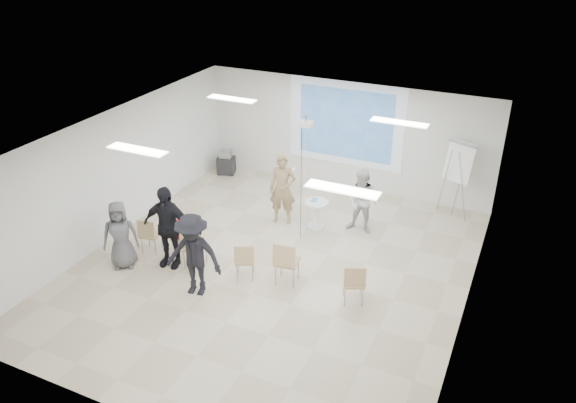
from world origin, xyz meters
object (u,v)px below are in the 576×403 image
at_px(chair_left_mid, 181,235).
at_px(chair_right_inner, 286,260).
at_px(audience_outer, 120,231).
at_px(flipchart_easel, 459,163).
at_px(audience_left, 166,221).
at_px(audience_mid, 193,250).
at_px(chair_far_left, 149,233).
at_px(chair_right_far, 354,281).
at_px(chair_center, 245,259).
at_px(laptop, 195,245).
at_px(av_cart, 226,163).
at_px(player_right, 363,198).
at_px(chair_left_inner, 193,245).
at_px(pedestal_table, 316,213).
at_px(player_left, 283,184).

relative_size(chair_left_mid, chair_right_inner, 0.85).
bearing_deg(audience_outer, flipchart_easel, 7.33).
height_order(audience_left, audience_mid, audience_left).
xyz_separation_m(chair_far_left, chair_right_far, (4.75, 0.13, 0.02)).
bearing_deg(audience_outer, chair_center, -20.05).
bearing_deg(laptop, av_cart, -79.76).
relative_size(player_right, chair_right_far, 1.96).
bearing_deg(flipchart_easel, chair_right_inner, -96.56).
bearing_deg(audience_left, chair_center, -1.29).
bearing_deg(chair_center, chair_right_far, -21.30).
relative_size(chair_far_left, chair_right_far, 0.97).
relative_size(player_right, chair_far_left, 2.03).
bearing_deg(audience_left, flipchart_easel, 36.14).
xyz_separation_m(chair_left_inner, chair_center, (1.20, 0.08, -0.06)).
distance_m(chair_right_inner, audience_mid, 1.87).
bearing_deg(audience_left, chair_right_inner, 0.98).
bearing_deg(chair_left_mid, chair_right_far, -15.46).
xyz_separation_m(player_right, chair_center, (-1.58, -2.93, -0.37)).
relative_size(laptop, audience_mid, 0.18).
bearing_deg(pedestal_table, player_right, 14.75).
height_order(player_right, laptop, player_right).
bearing_deg(chair_right_far, audience_mid, 174.28).
bearing_deg(chair_right_far, audience_outer, 165.54).
relative_size(chair_right_far, audience_mid, 0.45).
height_order(audience_left, audience_outer, audience_left).
distance_m(chair_center, av_cart, 5.45).
height_order(laptop, audience_left, audience_left).
relative_size(chair_center, audience_outer, 0.50).
xyz_separation_m(pedestal_table, av_cart, (-3.60, 1.85, -0.06)).
bearing_deg(audience_outer, chair_left_mid, 11.73).
bearing_deg(chair_left_inner, pedestal_table, 45.50).
bearing_deg(chair_center, audience_outer, 168.83).
distance_m(chair_right_far, laptop, 3.54).
height_order(player_left, chair_far_left, player_left).
relative_size(audience_outer, av_cart, 2.33).
bearing_deg(pedestal_table, audience_outer, -133.79).
xyz_separation_m(player_right, laptop, (-2.80, -2.91, -0.37)).
bearing_deg(pedestal_table, av_cart, 152.78).
distance_m(chair_left_inner, audience_left, 0.75).
distance_m(audience_left, audience_mid, 1.26).
xyz_separation_m(chair_far_left, chair_center, (2.43, -0.02, -0.01)).
bearing_deg(laptop, chair_center, 166.93).
distance_m(audience_mid, av_cart, 5.87).
relative_size(chair_right_inner, flipchart_easel, 0.51).
bearing_deg(chair_right_far, audience_left, 160.88).
xyz_separation_m(laptop, av_cart, (-1.85, 4.48, -0.18)).
distance_m(player_right, laptop, 4.06).
height_order(pedestal_table, chair_right_far, chair_right_far).
height_order(chair_left_mid, laptop, chair_left_mid).
height_order(chair_left_mid, chair_left_inner, chair_left_inner).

